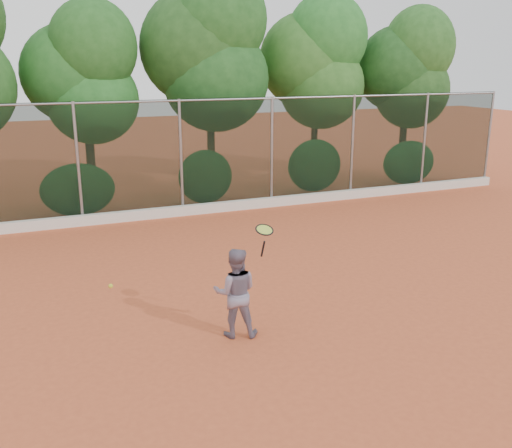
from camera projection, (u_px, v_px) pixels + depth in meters
name	position (u px, v px, depth m)	size (l,w,h in m)	color
ground	(275.00, 296.00, 11.48)	(80.00, 80.00, 0.00)	#CC5830
concrete_curb	(184.00, 210.00, 17.51)	(24.00, 0.20, 0.30)	silver
tennis_player	(235.00, 293.00, 9.65)	(0.76, 0.59, 1.57)	slate
chainlink_fence	(181.00, 154.00, 17.20)	(24.09, 0.09, 3.50)	black
foliage_backdrop	(145.00, 67.00, 18.07)	(23.70, 3.63, 7.55)	#402D18
tennis_racket	(264.00, 232.00, 9.39)	(0.32, 0.31, 0.57)	black
tennis_ball_in_flight	(111.00, 286.00, 8.41)	(0.07, 0.07, 0.07)	gold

